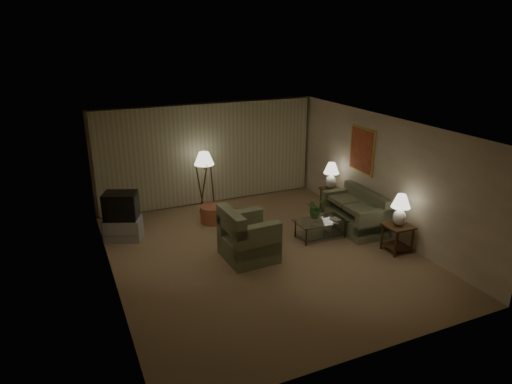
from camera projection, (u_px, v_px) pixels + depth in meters
ground at (263, 254)px, 9.61m from camera, size 7.00×7.00×0.00m
room_shell at (236, 156)px, 10.33m from camera, size 6.04×7.02×2.72m
sofa at (354, 214)px, 10.71m from camera, size 1.71×0.94×0.73m
armchair at (249, 239)px, 9.29m from camera, size 1.12×1.07×0.87m
side_table_near at (398, 233)px, 9.59m from camera, size 0.54×0.54×0.60m
side_table_far at (330, 196)px, 11.83m from camera, size 0.46×0.39×0.60m
table_lamp_near at (401, 207)px, 9.39m from camera, size 0.39×0.39×0.68m
table_lamp_far at (331, 173)px, 11.63m from camera, size 0.39×0.39×0.68m
coffee_table at (320, 226)px, 10.28m from camera, size 1.15×0.63×0.41m
tv_cabinet at (123, 229)px, 10.21m from camera, size 1.16×1.07×0.50m
crt_tv at (121, 206)px, 10.03m from camera, size 1.06×1.00×0.60m
floor_lamp at (205, 180)px, 11.67m from camera, size 0.51×0.51×1.56m
ottoman at (213, 214)px, 11.15m from camera, size 0.67×0.67×0.41m
vase at (315, 219)px, 10.15m from camera, size 0.14×0.14×0.13m
flowers at (316, 206)px, 10.06m from camera, size 0.48×0.44×0.46m
book at (332, 220)px, 10.24m from camera, size 0.19×0.24×0.02m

